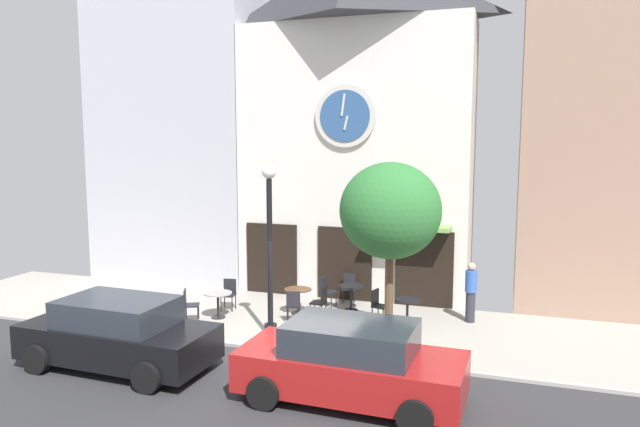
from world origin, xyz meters
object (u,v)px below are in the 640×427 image
object	(u,v)px
cafe_chair_under_awning	(321,300)
cafe_table_center_left	(407,307)
cafe_table_rightmost	(298,295)
cafe_chair_by_entrance	(326,289)
pedestrian_blue	(471,291)
cafe_table_near_curb	(351,292)
cafe_chair_outer	(189,302)
cafe_table_center_right	(218,299)
cafe_chair_curbside	(349,286)
cafe_chair_corner	(293,304)
cafe_chair_right_end	(378,303)
parked_car_red	(351,363)
parked_car_black	(118,334)
cafe_chair_left_end	(229,292)
street_tree	(390,212)
street_lamp	(270,251)

from	to	relation	value
cafe_chair_under_awning	cafe_table_center_left	bearing A→B (deg)	4.19
cafe_table_rightmost	cafe_chair_under_awning	bearing A→B (deg)	-16.34
cafe_chair_by_entrance	pedestrian_blue	size ratio (longest dim) A/B	0.54
cafe_table_near_curb	cafe_chair_by_entrance	bearing A→B (deg)	167.45
cafe_chair_outer	cafe_table_center_right	bearing A→B (deg)	40.61
cafe_chair_curbside	cafe_chair_outer	world-z (taller)	same
cafe_chair_outer	cafe_chair_corner	size ratio (longest dim) A/B	1.00
cafe_chair_curbside	cafe_chair_corner	bearing A→B (deg)	-110.68
cafe_chair_right_end	cafe_table_center_right	bearing A→B (deg)	-166.42
pedestrian_blue	cafe_table_rightmost	bearing A→B (deg)	-170.60
cafe_chair_outer	parked_car_red	distance (m)	6.57
cafe_chair_under_awning	parked_car_black	distance (m)	5.72
cafe_table_rightmost	parked_car_red	distance (m)	5.83
cafe_table_center_right	parked_car_red	xyz separation A→B (m)	(4.98, -3.96, 0.22)
cafe_chair_left_end	cafe_table_near_curb	bearing A→B (deg)	16.12
parked_car_red	cafe_table_center_right	bearing A→B (deg)	141.51
cafe_table_center_left	cafe_chair_left_end	world-z (taller)	cafe_chair_left_end
cafe_chair_right_end	cafe_chair_curbside	bearing A→B (deg)	128.34
cafe_chair_by_entrance	parked_car_red	size ratio (longest dim) A/B	0.21
cafe_chair_under_awning	cafe_table_near_curb	bearing A→B (deg)	59.79
street_tree	cafe_table_center_right	xyz separation A→B (m)	(-5.16, 1.30, -2.84)
street_lamp	cafe_chair_by_entrance	bearing A→B (deg)	81.34
cafe_chair_by_entrance	parked_car_black	xyz separation A→B (m)	(-2.90, -5.99, 0.23)
cafe_chair_right_end	parked_car_black	distance (m)	6.88
cafe_chair_corner	cafe_table_near_curb	bearing A→B (deg)	53.06
cafe_chair_under_awning	street_lamp	bearing A→B (deg)	-110.26
cafe_table_center_left	cafe_chair_curbside	size ratio (longest dim) A/B	0.80
cafe_table_center_right	cafe_table_center_left	distance (m)	5.30
cafe_chair_outer	pedestrian_blue	distance (m)	7.81
cafe_chair_right_end	cafe_table_center_left	bearing A→B (deg)	-3.20
street_lamp	cafe_chair_under_awning	xyz separation A→B (m)	(0.71, 1.93, -1.71)
street_lamp	cafe_chair_under_awning	bearing A→B (deg)	69.74
cafe_chair_outer	pedestrian_blue	bearing A→B (deg)	17.82
street_tree	cafe_chair_corner	xyz separation A→B (m)	(-2.97, 1.56, -2.85)
cafe_table_center_left	pedestrian_blue	size ratio (longest dim) A/B	0.43
cafe_chair_left_end	parked_car_black	xyz separation A→B (m)	(-0.25, -4.80, 0.23)
cafe_chair_by_entrance	cafe_table_center_right	bearing A→B (deg)	-141.25
street_tree	cafe_chair_left_end	bearing A→B (deg)	157.64
street_tree	cafe_chair_outer	bearing A→B (deg)	172.44
cafe_table_rightmost	cafe_chair_outer	size ratio (longest dim) A/B	0.88
cafe_chair_by_entrance	cafe_chair_corner	xyz separation A→B (m)	(-0.37, -1.79, 0.00)
parked_car_black	parked_car_red	world-z (taller)	same
street_lamp	parked_car_red	bearing A→B (deg)	-44.67
cafe_table_near_curb	cafe_chair_right_end	size ratio (longest dim) A/B	0.84
cafe_table_rightmost	cafe_table_near_curb	bearing A→B (deg)	30.41
cafe_chair_curbside	cafe_chair_left_end	bearing A→B (deg)	-150.27
cafe_table_near_curb	cafe_chair_outer	world-z (taller)	cafe_chair_outer
street_tree	cafe_table_near_curb	xyz separation A→B (m)	(-1.77, 3.17, -2.83)
cafe_table_center_left	parked_car_red	distance (m)	4.98
cafe_chair_by_entrance	cafe_chair_outer	bearing A→B (deg)	-140.88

